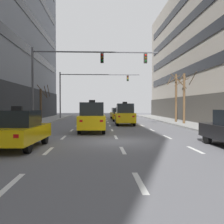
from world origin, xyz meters
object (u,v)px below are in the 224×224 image
at_px(taxi_driving_6, 125,114).
at_px(taxi_driving_3, 92,118).
at_px(taxi_driving_5, 96,114).
at_px(taxi_driving_4, 18,130).
at_px(street_tree_1, 41,104).
at_px(street_tree_2, 176,96).
at_px(taxi_driving_1, 120,115).
at_px(traffic_signal_0, 77,69).
at_px(street_tree_3, 184,97).
at_px(taxi_driving_0, 96,111).
at_px(taxi_driving_2, 117,113).
at_px(traffic_signal_1, 85,85).

bearing_deg(taxi_driving_6, taxi_driving_3, -112.47).
xyz_separation_m(taxi_driving_3, taxi_driving_5, (0.04, 17.17, -0.24)).
xyz_separation_m(taxi_driving_4, street_tree_1, (-2.89, 18.87, 1.30)).
height_order(taxi_driving_6, street_tree_2, street_tree_2).
height_order(taxi_driving_1, street_tree_1, street_tree_1).
xyz_separation_m(traffic_signal_0, street_tree_3, (10.62, 3.59, -2.32)).
bearing_deg(taxi_driving_0, taxi_driving_4, -95.60).
relative_size(taxi_driving_4, taxi_driving_5, 1.01).
distance_m(taxi_driving_5, street_tree_2, 11.40).
bearing_deg(taxi_driving_1, taxi_driving_3, -101.97).
bearing_deg(street_tree_3, taxi_driving_3, -139.79).
distance_m(taxi_driving_2, taxi_driving_5, 4.67).
relative_size(taxi_driving_2, street_tree_3, 0.84).
relative_size(taxi_driving_6, street_tree_2, 0.84).
bearing_deg(taxi_driving_2, taxi_driving_4, -102.74).
xyz_separation_m(taxi_driving_6, traffic_signal_1, (-4.61, 13.54, 3.96)).
bearing_deg(street_tree_3, street_tree_1, 166.24).
bearing_deg(taxi_driving_2, taxi_driving_5, -132.36).
height_order(taxi_driving_6, traffic_signal_1, traffic_signal_1).
distance_m(taxi_driving_1, street_tree_1, 9.80).
xyz_separation_m(street_tree_1, street_tree_3, (15.22, -3.73, 0.71)).
relative_size(taxi_driving_0, taxi_driving_2, 0.96).
height_order(street_tree_1, street_tree_2, street_tree_2).
bearing_deg(street_tree_2, taxi_driving_5, 144.73).
relative_size(taxi_driving_2, taxi_driving_4, 0.94).
bearing_deg(street_tree_2, taxi_driving_3, -130.59).
xyz_separation_m(taxi_driving_2, street_tree_2, (5.99, -9.91, 2.21)).
bearing_deg(taxi_driving_2, taxi_driving_1, -90.61).
distance_m(taxi_driving_3, street_tree_2, 14.23).
height_order(taxi_driving_4, street_tree_3, street_tree_3).
height_order(traffic_signal_0, street_tree_3, traffic_signal_0).
relative_size(taxi_driving_5, traffic_signal_1, 0.39).
distance_m(taxi_driving_0, street_tree_3, 19.06).
height_order(taxi_driving_3, street_tree_1, street_tree_1).
distance_m(taxi_driving_2, street_tree_2, 11.79).
xyz_separation_m(taxi_driving_0, street_tree_1, (-6.00, -12.85, 1.13)).
xyz_separation_m(taxi_driving_1, taxi_driving_2, (0.06, 5.90, -0.01)).
xyz_separation_m(taxi_driving_2, traffic_signal_0, (-4.62, -16.44, 4.38)).
height_order(taxi_driving_1, street_tree_2, street_tree_2).
bearing_deg(taxi_driving_2, taxi_driving_0, 130.80).
bearing_deg(traffic_signal_0, taxi_driving_1, 66.63).
bearing_deg(traffic_signal_0, taxi_driving_2, 74.32).
bearing_deg(traffic_signal_1, street_tree_1, -115.42).
bearing_deg(taxi_driving_5, street_tree_2, -35.27).
relative_size(taxi_driving_3, traffic_signal_1, 0.38).
bearing_deg(taxi_driving_0, taxi_driving_1, -71.86).
distance_m(taxi_driving_5, taxi_driving_6, 10.19).
height_order(traffic_signal_0, street_tree_2, traffic_signal_0).
bearing_deg(taxi_driving_6, street_tree_3, 2.96).
bearing_deg(taxi_driving_0, street_tree_1, -115.03).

